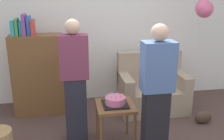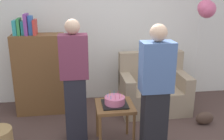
{
  "view_description": "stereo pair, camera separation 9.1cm",
  "coord_description": "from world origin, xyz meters",
  "px_view_note": "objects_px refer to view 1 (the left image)",
  "views": [
    {
      "loc": [
        -0.64,
        -2.57,
        1.98
      ],
      "look_at": [
        -0.09,
        0.67,
        0.95
      ],
      "focal_mm": 41.89,
      "sensor_mm": 36.0,
      "label": 1
    },
    {
      "loc": [
        -0.55,
        -2.58,
        1.98
      ],
      "look_at": [
        -0.09,
        0.67,
        0.95
      ],
      "focal_mm": 41.89,
      "sensor_mm": 36.0,
      "label": 2
    }
  ],
  "objects_px": {
    "person_blowing_candles": "(75,81)",
    "balloon_bunch": "(204,8)",
    "birthday_cake": "(115,101)",
    "bookshelf": "(38,73)",
    "handbag": "(203,117)",
    "couch": "(152,90)",
    "side_table": "(115,111)",
    "person_holding_cake": "(156,94)"
  },
  "relations": [
    {
      "from": "couch",
      "to": "person_holding_cake",
      "type": "bearing_deg",
      "value": -106.57
    },
    {
      "from": "birthday_cake",
      "to": "bookshelf",
      "type": "bearing_deg",
      "value": 133.06
    },
    {
      "from": "bookshelf",
      "to": "handbag",
      "type": "bearing_deg",
      "value": -17.89
    },
    {
      "from": "handbag",
      "to": "balloon_bunch",
      "type": "distance_m",
      "value": 1.68
    },
    {
      "from": "couch",
      "to": "person_holding_cake",
      "type": "height_order",
      "value": "person_holding_cake"
    },
    {
      "from": "balloon_bunch",
      "to": "person_blowing_candles",
      "type": "bearing_deg",
      "value": -161.8
    },
    {
      "from": "birthday_cake",
      "to": "person_blowing_candles",
      "type": "distance_m",
      "value": 0.58
    },
    {
      "from": "couch",
      "to": "handbag",
      "type": "distance_m",
      "value": 0.92
    },
    {
      "from": "side_table",
      "to": "person_holding_cake",
      "type": "xyz_separation_m",
      "value": [
        0.41,
        -0.37,
        0.35
      ]
    },
    {
      "from": "balloon_bunch",
      "to": "bookshelf",
      "type": "bearing_deg",
      "value": 174.94
    },
    {
      "from": "handbag",
      "to": "balloon_bunch",
      "type": "bearing_deg",
      "value": 76.14
    },
    {
      "from": "couch",
      "to": "birthday_cake",
      "type": "xyz_separation_m",
      "value": [
        -0.8,
        -0.95,
        0.27
      ]
    },
    {
      "from": "side_table",
      "to": "person_blowing_candles",
      "type": "height_order",
      "value": "person_blowing_candles"
    },
    {
      "from": "balloon_bunch",
      "to": "couch",
      "type": "bearing_deg",
      "value": 175.92
    },
    {
      "from": "bookshelf",
      "to": "birthday_cake",
      "type": "distance_m",
      "value": 1.54
    },
    {
      "from": "person_holding_cake",
      "to": "handbag",
      "type": "relative_size",
      "value": 5.82
    },
    {
      "from": "person_blowing_candles",
      "to": "balloon_bunch",
      "type": "relative_size",
      "value": 0.9
    },
    {
      "from": "bookshelf",
      "to": "birthday_cake",
      "type": "xyz_separation_m",
      "value": [
        1.05,
        -1.13,
        -0.07
      ]
    },
    {
      "from": "person_holding_cake",
      "to": "balloon_bunch",
      "type": "xyz_separation_m",
      "value": [
        1.16,
        1.27,
        0.85
      ]
    },
    {
      "from": "birthday_cake",
      "to": "side_table",
      "type": "bearing_deg",
      "value": 56.7
    },
    {
      "from": "bookshelf",
      "to": "birthday_cake",
      "type": "bearing_deg",
      "value": -46.94
    },
    {
      "from": "side_table",
      "to": "birthday_cake",
      "type": "distance_m",
      "value": 0.13
    },
    {
      "from": "side_table",
      "to": "couch",
      "type": "bearing_deg",
      "value": 49.9
    },
    {
      "from": "handbag",
      "to": "side_table",
      "type": "bearing_deg",
      "value": -167.15
    },
    {
      "from": "person_blowing_candles",
      "to": "balloon_bunch",
      "type": "distance_m",
      "value": 2.33
    },
    {
      "from": "birthday_cake",
      "to": "person_blowing_candles",
      "type": "height_order",
      "value": "person_blowing_candles"
    },
    {
      "from": "couch",
      "to": "bookshelf",
      "type": "distance_m",
      "value": 1.89
    },
    {
      "from": "person_blowing_candles",
      "to": "handbag",
      "type": "distance_m",
      "value": 2.06
    },
    {
      "from": "side_table",
      "to": "handbag",
      "type": "distance_m",
      "value": 1.51
    },
    {
      "from": "person_holding_cake",
      "to": "side_table",
      "type": "bearing_deg",
      "value": -35.88
    },
    {
      "from": "side_table",
      "to": "birthday_cake",
      "type": "relative_size",
      "value": 1.76
    },
    {
      "from": "person_blowing_candles",
      "to": "couch",
      "type": "bearing_deg",
      "value": 18.82
    },
    {
      "from": "bookshelf",
      "to": "handbag",
      "type": "relative_size",
      "value": 5.78
    },
    {
      "from": "birthday_cake",
      "to": "balloon_bunch",
      "type": "height_order",
      "value": "balloon_bunch"
    },
    {
      "from": "bookshelf",
      "to": "person_blowing_candles",
      "type": "xyz_separation_m",
      "value": [
        0.56,
        -0.91,
        0.15
      ]
    },
    {
      "from": "balloon_bunch",
      "to": "side_table",
      "type": "bearing_deg",
      "value": -150.31
    },
    {
      "from": "couch",
      "to": "bookshelf",
      "type": "relative_size",
      "value": 0.68
    },
    {
      "from": "bookshelf",
      "to": "person_holding_cake",
      "type": "distance_m",
      "value": 2.1
    },
    {
      "from": "bookshelf",
      "to": "person_holding_cake",
      "type": "bearing_deg",
      "value": -45.82
    },
    {
      "from": "birthday_cake",
      "to": "person_holding_cake",
      "type": "height_order",
      "value": "person_holding_cake"
    },
    {
      "from": "side_table",
      "to": "birthday_cake",
      "type": "height_order",
      "value": "birthday_cake"
    },
    {
      "from": "side_table",
      "to": "person_blowing_candles",
      "type": "xyz_separation_m",
      "value": [
        -0.49,
        0.22,
        0.35
      ]
    }
  ]
}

